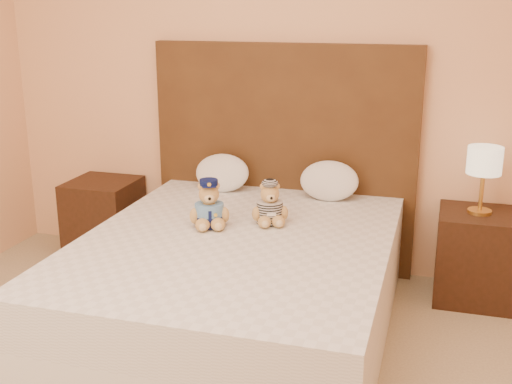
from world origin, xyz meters
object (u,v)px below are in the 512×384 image
teddy_police (209,203)px  teddy_prisoner (270,203)px  pillow_left (222,171)px  pillow_right (329,179)px  bed (237,285)px  nightstand_right (475,256)px  lamp (484,164)px  nightstand_left (104,218)px

teddy_police → teddy_prisoner: bearing=1.6°
pillow_left → pillow_right: bearing=0.0°
bed → nightstand_right: (1.25, 0.80, -0.00)m
nightstand_right → lamp: size_ratio=1.38×
pillow_right → bed: bearing=-112.5°
nightstand_left → teddy_police: bearing=-32.6°
bed → lamp: 1.59m
bed → pillow_left: bearing=114.0°
bed → nightstand_right: same height
nightstand_left → pillow_right: size_ratio=1.49×
lamp → pillow_left: 1.63m
nightstand_left → pillow_left: bearing=2.0°
teddy_police → pillow_left: bearing=80.3°
nightstand_left → nightstand_right: same height
teddy_prisoner → pillow_left: 0.74m
nightstand_left → pillow_right: (1.59, 0.03, 0.41)m
nightstand_right → lamp: 0.57m
bed → teddy_police: teddy_police is taller
nightstand_right → teddy_prisoner: teddy_prisoner is taller
nightstand_right → teddy_police: 1.65m
teddy_police → pillow_right: teddy_police is taller
bed → pillow_left: size_ratio=5.47×
teddy_police → nightstand_right: bearing=1.6°
nightstand_left → lamp: lamp is taller
teddy_police → bed: bearing=-55.9°
nightstand_left → teddy_prisoner: size_ratio=2.29×
nightstand_left → teddy_police: size_ratio=2.06×
teddy_police → teddy_prisoner: teddy_police is taller
teddy_police → pillow_right: size_ratio=0.72×
bed → nightstand_left: bearing=147.4°
teddy_prisoner → bed: bearing=-135.1°
nightstand_right → pillow_left: (-1.62, 0.03, 0.40)m
lamp → nightstand_left: bearing=180.0°
lamp → pillow_left: size_ratio=1.09×
nightstand_right → pillow_right: size_ratio=1.49×
bed → lamp: (1.25, 0.80, 0.57)m
lamp → teddy_prisoner: 1.27m
bed → teddy_police: (-0.20, 0.13, 0.41)m
bed → pillow_left: pillow_left is taller
nightstand_right → teddy_prisoner: (-1.14, -0.53, 0.39)m
bed → nightstand_right: bearing=32.6°
lamp → teddy_police: lamp is taller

